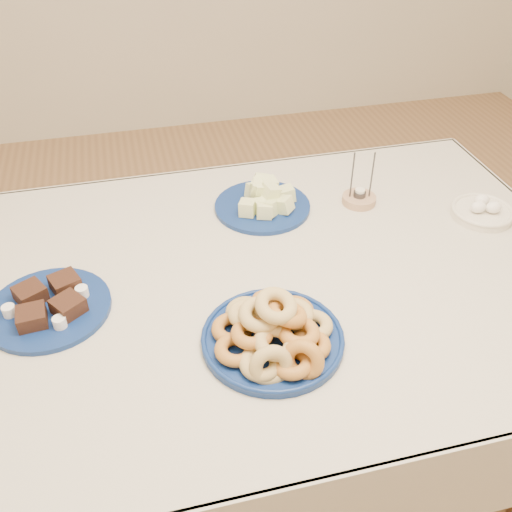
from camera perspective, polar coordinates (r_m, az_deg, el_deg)
The scene contains 7 objects.
ground at distance 1.96m, azimuth -0.37°, elevation -19.10°, with size 5.00×5.00×0.00m, color #966C47.
dining_table at distance 1.46m, azimuth -0.47°, elevation -5.21°, with size 1.71×1.11×0.75m.
donut_platter at distance 1.20m, azimuth 1.77°, elevation -7.68°, with size 0.35×0.35×0.14m.
melon_plate at distance 1.61m, azimuth 0.79°, elevation 5.48°, with size 0.34×0.34×0.09m.
brownie_plate at distance 1.37m, azimuth -19.99°, elevation -4.68°, with size 0.36×0.36×0.05m.
candle_holder at distance 1.67m, azimuth 10.27°, elevation 5.71°, with size 0.11×0.11×0.16m.
egg_bowl at distance 1.71m, azimuth 21.70°, elevation 4.21°, with size 0.18×0.18×0.06m.
Camera 1 is at (-0.24, -1.03, 1.64)m, focal length 40.00 mm.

